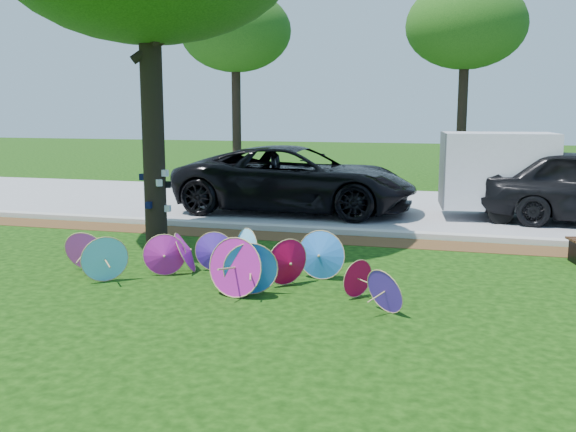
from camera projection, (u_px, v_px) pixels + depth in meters
The scene contains 8 objects.
ground at pixel (220, 294), 9.66m from camera, with size 90.00×90.00×0.00m, color black.
mulch_strip at pixel (297, 237), 13.94m from camera, with size 90.00×1.00×0.01m, color #472D16.
curb at pixel (305, 229), 14.59m from camera, with size 90.00×0.30×0.12m, color #B7B5AD.
street at pixel (340, 206), 18.54m from camera, with size 90.00×8.00×0.01m, color gray.
parasol_pile at pixel (228, 260), 10.21m from camera, with size 6.00×2.27×0.91m.
black_van at pixel (296, 179), 17.26m from camera, with size 2.96×6.41×1.78m, color black.
cargo_trailer at pixel (497, 170), 16.18m from camera, with size 2.68×1.70×2.48m, color silver.
bg_trees at pixel (476, 22), 22.50m from camera, with size 22.92×6.50×7.40m.
Camera 1 is at (3.51, -8.71, 2.76)m, focal length 40.00 mm.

